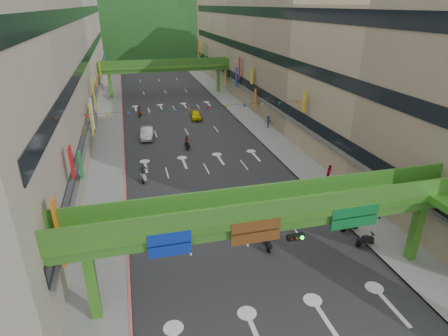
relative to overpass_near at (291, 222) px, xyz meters
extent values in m
cube|color=#28282B|center=(-0.93, 44.62, -5.20)|extent=(18.00, 140.00, 0.02)
cube|color=gray|center=(-11.93, 44.62, -5.13)|extent=(4.00, 140.00, 0.15)
cube|color=gray|center=(10.07, 44.62, -5.13)|extent=(4.00, 140.00, 0.15)
cube|color=#CC5959|center=(-10.03, 44.62, -5.12)|extent=(0.20, 140.00, 0.18)
cube|color=gray|center=(8.17, 44.62, -5.12)|extent=(0.20, 140.00, 0.18)
cube|color=#9E937F|center=(-19.93, 44.62, 4.29)|extent=(12.00, 95.00, 19.00)
cube|color=black|center=(-13.88, 44.62, -1.01)|extent=(0.08, 90.25, 1.40)
cube|color=black|center=(-13.88, 44.62, 4.99)|extent=(0.08, 90.25, 1.40)
cube|color=black|center=(-13.88, 44.62, 10.99)|extent=(0.08, 90.25, 1.40)
cube|color=gray|center=(18.07, 44.62, 4.29)|extent=(12.00, 95.00, 19.00)
cube|color=black|center=(12.02, 44.62, -1.01)|extent=(0.08, 90.25, 1.40)
cube|color=black|center=(12.02, 44.62, 4.99)|extent=(0.08, 90.25, 1.40)
cube|color=black|center=(12.02, 44.62, 10.99)|extent=(0.08, 90.25, 1.40)
cube|color=#4C9E2D|center=(-0.93, 0.62, 0.54)|extent=(28.00, 2.20, 0.50)
cube|color=#387223|center=(-0.93, 0.62, -0.06)|extent=(28.00, 1.76, 0.70)
cube|color=#4C9E2D|center=(-11.93, 0.62, -2.81)|extent=(0.60, 0.60, 4.80)
cube|color=#4C9E2D|center=(10.07, 0.62, -2.81)|extent=(0.60, 0.60, 4.80)
cube|color=#387223|center=(-0.93, -0.42, 1.34)|extent=(28.00, 0.12, 1.10)
cube|color=#387223|center=(-0.93, 1.66, 1.34)|extent=(28.00, 0.12, 1.10)
cube|color=navy|center=(-7.43, -0.46, -0.06)|extent=(2.40, 0.12, 1.50)
cube|color=#593314|center=(-2.43, -0.46, -0.06)|extent=(3.00, 0.12, 1.50)
cube|color=#0C5926|center=(4.07, -0.46, -0.06)|extent=(3.20, 0.12, 1.50)
cube|color=black|center=(0.07, -0.61, -0.71)|extent=(1.10, 0.28, 0.35)
cube|color=#4C9E2D|center=(-0.93, 59.62, 0.54)|extent=(28.00, 2.20, 0.50)
cube|color=#387223|center=(-0.93, 59.62, -0.06)|extent=(28.00, 1.76, 0.70)
cube|color=#4C9E2D|center=(-11.93, 59.62, -2.81)|extent=(0.60, 0.60, 4.80)
cube|color=#4C9E2D|center=(10.07, 59.62, -2.81)|extent=(0.60, 0.60, 4.80)
cube|color=#387223|center=(-0.93, 58.58, 1.34)|extent=(28.00, 0.12, 1.10)
cube|color=#387223|center=(-0.93, 60.66, 1.34)|extent=(28.00, 0.12, 1.10)
ellipsoid|color=#1C4419|center=(-15.93, 154.62, -5.21)|extent=(168.00, 140.00, 112.00)
ellipsoid|color=#1C4419|center=(24.07, 174.62, -5.21)|extent=(208.00, 176.00, 128.00)
cylinder|color=black|center=(-0.93, 24.62, 0.99)|extent=(26.00, 0.03, 0.03)
cone|color=red|center=(-13.43, 24.62, 0.74)|extent=(0.36, 0.36, 0.40)
cone|color=gold|center=(-11.16, 24.62, 0.74)|extent=(0.36, 0.36, 0.40)
cone|color=#193FB2|center=(-8.89, 24.62, 0.74)|extent=(0.36, 0.36, 0.40)
cone|color=silver|center=(-6.61, 24.62, 0.74)|extent=(0.36, 0.36, 0.40)
cone|color=#198C33|center=(-4.34, 24.62, 0.74)|extent=(0.36, 0.36, 0.40)
cone|color=orange|center=(-2.07, 24.62, 0.74)|extent=(0.36, 0.36, 0.40)
cone|color=red|center=(0.20, 24.62, 0.74)|extent=(0.36, 0.36, 0.40)
cone|color=gold|center=(2.48, 24.62, 0.74)|extent=(0.36, 0.36, 0.40)
cone|color=#193FB2|center=(4.75, 24.62, 0.74)|extent=(0.36, 0.36, 0.40)
cone|color=silver|center=(7.02, 24.62, 0.74)|extent=(0.36, 0.36, 0.40)
cone|color=#198C33|center=(9.29, 24.62, 0.74)|extent=(0.36, 0.36, 0.40)
cone|color=orange|center=(11.57, 24.62, 0.74)|extent=(0.36, 0.36, 0.40)
cube|color=black|center=(0.33, 4.54, -4.66)|extent=(0.45, 1.32, 0.35)
cube|color=black|center=(0.33, 4.54, -4.41)|extent=(0.34, 0.57, 0.18)
cube|color=black|center=(0.38, 5.09, -4.16)|extent=(0.55, 0.10, 0.06)
cylinder|color=black|center=(0.38, 5.09, -4.96)|extent=(0.14, 0.51, 0.50)
cylinder|color=black|center=(0.29, 3.99, -4.96)|extent=(0.14, 0.51, 0.50)
imported|color=#3A4655|center=(0.33, 4.54, -3.97)|extent=(0.68, 0.47, 1.78)
cube|color=black|center=(-2.00, 27.48, -4.66)|extent=(0.53, 1.34, 0.35)
cube|color=black|center=(-2.00, 27.48, -4.41)|extent=(0.38, 0.59, 0.18)
cube|color=black|center=(-1.92, 28.02, -4.16)|extent=(0.55, 0.14, 0.06)
cylinder|color=black|center=(-1.92, 28.02, -4.96)|extent=(0.17, 0.51, 0.50)
cylinder|color=black|center=(-2.08, 26.93, -4.96)|extent=(0.17, 0.51, 0.50)
imported|color=maroon|center=(-2.00, 27.48, -4.07)|extent=(0.84, 0.70, 1.57)
cube|color=#9C9BA5|center=(-8.06, 18.99, -4.66)|extent=(0.59, 1.34, 0.35)
cube|color=#9C9BA5|center=(-8.06, 18.99, -4.41)|extent=(0.40, 0.60, 0.18)
cube|color=#9C9BA5|center=(-7.95, 19.53, -4.16)|extent=(0.55, 0.16, 0.06)
cylinder|color=black|center=(-7.95, 19.53, -4.96)|extent=(0.19, 0.51, 0.50)
cylinder|color=black|center=(-8.16, 18.45, -4.96)|extent=(0.19, 0.51, 0.50)
imported|color=#2D393E|center=(-8.06, 18.99, -3.98)|extent=(1.09, 0.62, 1.76)
cube|color=#791C00|center=(-7.18, 44.63, -4.66)|extent=(0.62, 1.34, 0.35)
cube|color=#791C00|center=(-7.18, 44.63, -4.41)|extent=(0.41, 0.60, 0.18)
cube|color=#791C00|center=(-7.06, 45.16, -4.16)|extent=(0.55, 0.17, 0.06)
cylinder|color=black|center=(-7.06, 45.16, -4.96)|extent=(0.20, 0.51, 0.50)
cylinder|color=black|center=(-7.29, 44.09, -4.96)|extent=(0.20, 0.51, 0.50)
imported|color=#46454E|center=(-7.18, 44.63, -4.09)|extent=(0.83, 0.63, 1.53)
cube|color=black|center=(7.87, 2.93, -4.66)|extent=(1.30, 0.35, 0.35)
cube|color=black|center=(7.87, 2.93, -4.41)|extent=(0.55, 0.30, 0.18)
cube|color=black|center=(8.42, 2.93, -4.16)|extent=(0.06, 0.55, 0.06)
cylinder|color=black|center=(8.42, 2.93, -4.96)|extent=(0.50, 0.10, 0.50)
cylinder|color=black|center=(7.32, 2.92, -4.96)|extent=(0.50, 0.10, 0.50)
cube|color=black|center=(7.87, 5.13, -4.66)|extent=(1.30, 0.35, 0.35)
cube|color=black|center=(7.87, 5.13, -4.41)|extent=(0.55, 0.30, 0.18)
cube|color=black|center=(8.42, 5.13, -4.16)|extent=(0.06, 0.55, 0.06)
cylinder|color=black|center=(8.42, 5.13, -4.96)|extent=(0.50, 0.10, 0.50)
cylinder|color=black|center=(7.32, 5.12, -4.96)|extent=(0.50, 0.10, 0.50)
cube|color=black|center=(7.87, 7.33, -4.66)|extent=(1.30, 0.35, 0.35)
cube|color=black|center=(7.87, 7.33, -4.41)|extent=(0.55, 0.30, 0.18)
cube|color=black|center=(8.42, 7.33, -4.16)|extent=(0.06, 0.55, 0.06)
cylinder|color=black|center=(8.42, 7.33, -4.96)|extent=(0.50, 0.10, 0.50)
cylinder|color=black|center=(7.32, 7.32, -4.96)|extent=(0.50, 0.10, 0.50)
cube|color=black|center=(7.87, 9.53, -4.66)|extent=(1.30, 0.35, 0.35)
cube|color=black|center=(7.87, 9.53, -4.41)|extent=(0.55, 0.30, 0.18)
cube|color=black|center=(8.42, 9.53, -4.16)|extent=(0.06, 0.55, 0.06)
cylinder|color=black|center=(8.42, 9.53, -4.96)|extent=(0.50, 0.10, 0.50)
cylinder|color=black|center=(7.32, 9.52, -4.96)|extent=(0.50, 0.10, 0.50)
cube|color=black|center=(7.87, 11.73, -4.66)|extent=(1.30, 0.35, 0.35)
cube|color=black|center=(7.87, 11.73, -4.41)|extent=(0.55, 0.30, 0.18)
cube|color=black|center=(8.42, 11.73, -4.16)|extent=(0.06, 0.55, 0.06)
cylinder|color=black|center=(8.42, 11.73, -4.96)|extent=(0.50, 0.10, 0.50)
cylinder|color=black|center=(7.32, 11.72, -4.96)|extent=(0.50, 0.10, 0.50)
imported|color=silver|center=(-6.70, 33.08, -4.43)|extent=(2.19, 4.85, 1.54)
imported|color=#CFBB05|center=(1.65, 40.76, -4.50)|extent=(2.03, 4.27, 1.41)
imported|color=#9E062A|center=(11.17, 14.41, -4.41)|extent=(0.97, 0.90, 1.59)
imported|color=black|center=(11.27, 6.15, -4.33)|extent=(1.11, 0.74, 1.76)
imported|color=#2A2E50|center=(11.27, 33.08, -4.28)|extent=(0.90, 0.61, 1.85)
camera|label=1|loc=(-8.85, -17.78, 12.13)|focal=30.00mm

